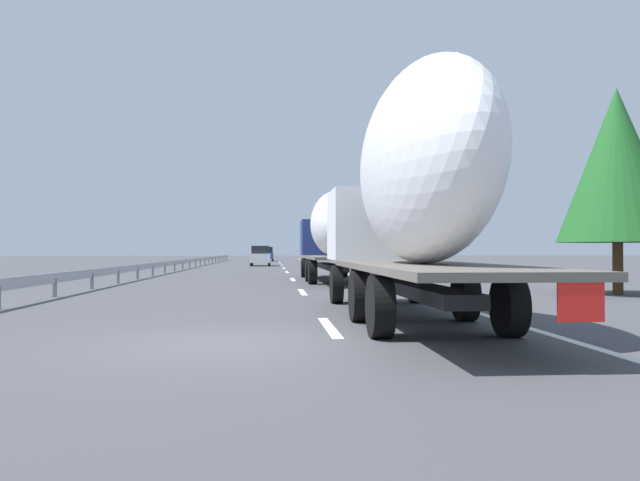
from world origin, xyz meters
TOP-DOWN VIEW (x-y plane):
  - ground_plane at (40.00, 0.00)m, footprint 260.00×260.00m
  - lane_stripe_0 at (2.00, -1.80)m, footprint 3.20×0.20m
  - lane_stripe_1 at (12.06, -1.80)m, footprint 3.20×0.20m
  - lane_stripe_2 at (21.60, -1.80)m, footprint 3.20×0.20m
  - lane_stripe_3 at (32.43, -1.80)m, footprint 3.20×0.20m
  - lane_stripe_4 at (42.29, -1.80)m, footprint 3.20×0.20m
  - lane_stripe_5 at (52.34, -1.80)m, footprint 3.20×0.20m
  - lane_stripe_6 at (63.47, -1.80)m, footprint 3.20×0.20m
  - lane_stripe_7 at (69.66, -1.80)m, footprint 3.20×0.20m
  - edge_line_right at (45.00, -5.50)m, footprint 110.00×0.20m
  - truck_lead at (19.53, -3.60)m, footprint 12.89×2.55m
  - truck_trailing at (2.88, -3.60)m, footprint 12.56×2.55m
  - car_white_van at (49.76, 0.26)m, footprint 4.31×1.87m
  - car_blue_sedan at (75.92, -0.22)m, footprint 4.05×1.74m
  - road_sign at (35.54, -6.70)m, footprint 0.10×0.90m
  - tree_0 at (10.08, -12.13)m, footprint 3.87×3.87m
  - tree_1 at (63.42, -10.42)m, footprint 2.77×2.77m
  - tree_2 at (50.38, -12.13)m, footprint 3.06×3.06m
  - guardrail_median at (43.00, 6.00)m, footprint 94.00×0.10m

SIDE VIEW (x-z plane):
  - ground_plane at x=40.00m, z-range 0.00..0.00m
  - lane_stripe_0 at x=2.00m, z-range 0.00..0.01m
  - lane_stripe_1 at x=12.06m, z-range 0.00..0.01m
  - lane_stripe_2 at x=21.60m, z-range 0.00..0.01m
  - lane_stripe_3 at x=32.43m, z-range 0.00..0.01m
  - lane_stripe_4 at x=42.29m, z-range 0.00..0.01m
  - lane_stripe_5 at x=52.34m, z-range 0.00..0.01m
  - lane_stripe_6 at x=63.47m, z-range 0.00..0.01m
  - lane_stripe_7 at x=69.66m, z-range 0.00..0.01m
  - edge_line_right at x=45.00m, z-range 0.00..0.01m
  - guardrail_median at x=43.00m, z-range 0.20..0.96m
  - car_white_van at x=49.76m, z-range 0.00..1.89m
  - car_blue_sedan at x=75.92m, z-range -0.01..1.94m
  - road_sign at x=35.54m, z-range 0.59..3.61m
  - truck_lead at x=19.53m, z-range 0.32..4.44m
  - truck_trailing at x=2.88m, z-range 0.26..5.24m
  - tree_1 at x=63.42m, z-range 0.89..7.67m
  - tree_0 at x=10.08m, z-range 0.85..7.71m
  - tree_2 at x=50.38m, z-range 0.74..8.17m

